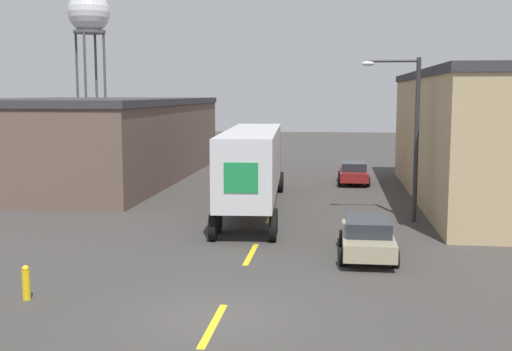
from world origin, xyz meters
The scene contains 9 objects.
ground_plane centered at (0.00, 0.00, 0.00)m, with size 160.00×160.00×0.00m, color #3D3A38.
road_centerline centered at (0.00, 6.51, 0.00)m, with size 0.20×17.20×0.01m.
warehouse_left centered at (-13.91, 25.59, 2.67)m, with size 13.74×23.83×5.34m.
semi_truck centered at (-1.01, 15.36, 2.41)m, with size 3.51×15.73×4.00m.
parked_car_right_near centered at (4.07, 6.72, 0.72)m, with size 1.94×4.51×1.37m.
parked_car_right_far centered at (4.07, 25.23, 0.72)m, with size 1.94×4.51×1.37m.
water_tower centered at (-24.82, 55.16, 14.35)m, with size 4.68×4.68×17.06m.
street_lamp centered at (6.12, 13.22, 4.24)m, with size 2.55×0.32×7.21m.
fire_hydrant centered at (-5.49, 0.72, 0.49)m, with size 0.22×0.22×0.98m.
Camera 1 is at (2.93, -15.51, 5.66)m, focal length 45.00 mm.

